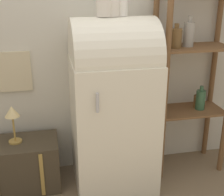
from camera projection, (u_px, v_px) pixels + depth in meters
ground_plane at (119, 195)px, 2.66m from camera, size 12.00×12.00×0.00m
wall_back at (104, 26)px, 2.71m from camera, size 7.00×0.09×2.70m
refrigerator at (113, 103)px, 2.60m from camera, size 0.68×0.67×1.47m
suitcase_trunk at (21, 164)px, 2.72m from camera, size 0.66×0.40×0.43m
shelf_unit at (192, 65)px, 2.76m from camera, size 0.66×0.37×1.78m
vase_left at (104, 3)px, 2.31m from camera, size 0.12×0.12×0.21m
vase_center at (113, 5)px, 2.33m from camera, size 0.10×0.10×0.18m
vase_right at (123, 0)px, 2.34m from camera, size 0.07×0.07×0.24m
desk_lamp at (12, 116)px, 2.56m from camera, size 0.12×0.12×0.33m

